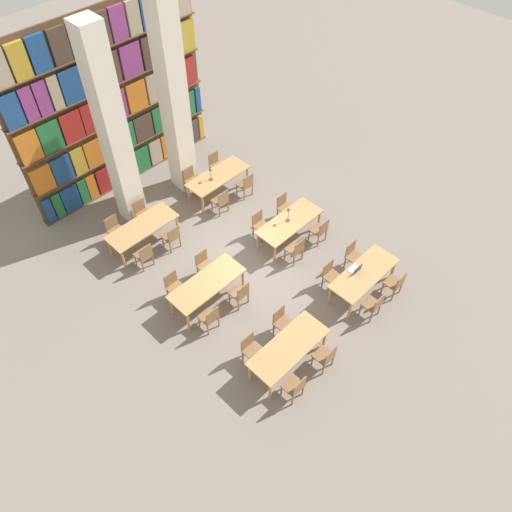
{
  "coord_description": "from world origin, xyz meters",
  "views": [
    {
      "loc": [
        -6.26,
        -6.48,
        10.85
      ],
      "look_at": [
        0.0,
        -0.28,
        0.66
      ],
      "focal_mm": 35.0,
      "sensor_mm": 36.0,
      "label": 1
    }
  ],
  "objects_px": {
    "chair_18": "(172,236)",
    "chair_8": "(210,317)",
    "reading_table_0": "(289,348)",
    "chair_15": "(284,206)",
    "reading_table_3": "(289,223)",
    "chair_16": "(144,255)",
    "chair_19": "(142,212)",
    "reading_table_1": "(364,275)",
    "chair_13": "(260,224)",
    "chair_22": "(246,184)",
    "desk_lamp_0": "(288,212)",
    "pillar_left": "(113,133)",
    "chair_9": "(174,286)",
    "chair_12": "(296,249)",
    "chair_21": "(191,179)",
    "chair_6": "(396,283)",
    "chair_23": "(216,164)",
    "chair_0": "(295,387)",
    "chair_10": "(240,293)",
    "pillar_center": "(174,102)",
    "chair_7": "(353,255)",
    "chair_17": "(115,229)",
    "chair_1": "(251,348)",
    "chair_5": "(331,275)",
    "chair_20": "(221,201)",
    "reading_table_4": "(142,228)",
    "chair_11": "(205,264)",
    "chair_3": "(282,321)",
    "chair_4": "(374,305)",
    "reading_table_2": "(207,285)",
    "reading_table_5": "(218,177)",
    "chair_2": "(326,356)"
  },
  "relations": [
    {
      "from": "reading_table_1",
      "to": "chair_22",
      "type": "distance_m",
      "value": 4.94
    },
    {
      "from": "reading_table_0",
      "to": "chair_22",
      "type": "relative_size",
      "value": 2.37
    },
    {
      "from": "chair_15",
      "to": "desk_lamp_0",
      "type": "relative_size",
      "value": 1.79
    },
    {
      "from": "chair_6",
      "to": "chair_23",
      "type": "xyz_separation_m",
      "value": [
        -0.01,
        7.01,
        0.0
      ]
    },
    {
      "from": "chair_1",
      "to": "reading_table_4",
      "type": "height_order",
      "value": "chair_1"
    },
    {
      "from": "chair_9",
      "to": "chair_18",
      "type": "xyz_separation_m",
      "value": [
        1.08,
        1.43,
        0.0
      ]
    },
    {
      "from": "chair_16",
      "to": "chair_20",
      "type": "distance_m",
      "value": 2.98
    },
    {
      "from": "chair_9",
      "to": "desk_lamp_0",
      "type": "bearing_deg",
      "value": 169.83
    },
    {
      "from": "chair_3",
      "to": "chair_4",
      "type": "bearing_deg",
      "value": 146.68
    },
    {
      "from": "pillar_left",
      "to": "chair_9",
      "type": "relative_size",
      "value": 6.85
    },
    {
      "from": "chair_13",
      "to": "chair_15",
      "type": "relative_size",
      "value": 1.0
    },
    {
      "from": "chair_18",
      "to": "chair_10",
      "type": "bearing_deg",
      "value": -90.47
    },
    {
      "from": "chair_9",
      "to": "chair_11",
      "type": "xyz_separation_m",
      "value": [
        1.06,
        0.0,
        0.0
      ]
    },
    {
      "from": "reading_table_4",
      "to": "pillar_left",
      "type": "bearing_deg",
      "value": 68.79
    },
    {
      "from": "chair_5",
      "to": "reading_table_5",
      "type": "xyz_separation_m",
      "value": [
        0.43,
        4.91,
        0.18
      ]
    },
    {
      "from": "chair_9",
      "to": "chair_17",
      "type": "relative_size",
      "value": 1.0
    },
    {
      "from": "chair_18",
      "to": "chair_8",
      "type": "bearing_deg",
      "value": -110.87
    },
    {
      "from": "chair_11",
      "to": "chair_22",
      "type": "distance_m",
      "value": 3.45
    },
    {
      "from": "chair_8",
      "to": "chair_21",
      "type": "distance_m",
      "value": 5.32
    },
    {
      "from": "chair_9",
      "to": "chair_17",
      "type": "xyz_separation_m",
      "value": [
        0.1,
        2.83,
        0.0
      ]
    },
    {
      "from": "reading_table_1",
      "to": "chair_13",
      "type": "height_order",
      "value": "chair_13"
    },
    {
      "from": "reading_table_1",
      "to": "chair_5",
      "type": "bearing_deg",
      "value": 124.48
    },
    {
      "from": "reading_table_3",
      "to": "chair_0",
      "type": "bearing_deg",
      "value": -136.28
    },
    {
      "from": "reading_table_4",
      "to": "chair_15",
      "type": "bearing_deg",
      "value": -30.39
    },
    {
      "from": "reading_table_0",
      "to": "chair_12",
      "type": "relative_size",
      "value": 2.37
    },
    {
      "from": "pillar_center",
      "to": "chair_22",
      "type": "xyz_separation_m",
      "value": [
        0.98,
        -1.86,
        -2.53
      ]
    },
    {
      "from": "reading_table_0",
      "to": "reading_table_3",
      "type": "height_order",
      "value": "same"
    },
    {
      "from": "chair_13",
      "to": "chair_21",
      "type": "relative_size",
      "value": 1.0
    },
    {
      "from": "chair_16",
      "to": "chair_19",
      "type": "relative_size",
      "value": 1.0
    },
    {
      "from": "chair_12",
      "to": "chair_23",
      "type": "relative_size",
      "value": 1.0
    },
    {
      "from": "pillar_center",
      "to": "chair_0",
      "type": "height_order",
      "value": "pillar_center"
    },
    {
      "from": "chair_1",
      "to": "chair_7",
      "type": "height_order",
      "value": "same"
    },
    {
      "from": "chair_5",
      "to": "chair_7",
      "type": "xyz_separation_m",
      "value": [
        0.98,
        0.0,
        0.0
      ]
    },
    {
      "from": "chair_16",
      "to": "chair_21",
      "type": "xyz_separation_m",
      "value": [
        2.98,
        1.5,
        0.0
      ]
    },
    {
      "from": "chair_18",
      "to": "chair_21",
      "type": "distance_m",
      "value": 2.5
    },
    {
      "from": "reading_table_0",
      "to": "chair_13",
      "type": "relative_size",
      "value": 2.37
    },
    {
      "from": "chair_2",
      "to": "chair_5",
      "type": "bearing_deg",
      "value": 36.42
    },
    {
      "from": "chair_7",
      "to": "chair_22",
      "type": "relative_size",
      "value": 1.0
    },
    {
      "from": "chair_15",
      "to": "chair_17",
      "type": "xyz_separation_m",
      "value": [
        -4.15,
        2.84,
        0.0
      ]
    },
    {
      "from": "chair_6",
      "to": "reading_table_3",
      "type": "height_order",
      "value": "chair_6"
    },
    {
      "from": "chair_3",
      "to": "chair_22",
      "type": "relative_size",
      "value": 1.0
    },
    {
      "from": "chair_13",
      "to": "chair_18",
      "type": "xyz_separation_m",
      "value": [
        -2.12,
        1.44,
        0.0
      ]
    },
    {
      "from": "chair_0",
      "to": "chair_10",
      "type": "xyz_separation_m",
      "value": [
        0.96,
        2.75,
        0.0
      ]
    },
    {
      "from": "chair_23",
      "to": "reading_table_3",
      "type": "bearing_deg",
      "value": 82.99
    },
    {
      "from": "chair_13",
      "to": "reading_table_3",
      "type": "bearing_deg",
      "value": 125.35
    },
    {
      "from": "reading_table_0",
      "to": "reading_table_3",
      "type": "bearing_deg",
      "value": 41.89
    },
    {
      "from": "reading_table_2",
      "to": "chair_9",
      "type": "xyz_separation_m",
      "value": [
        -0.54,
        0.7,
        -0.18
      ]
    },
    {
      "from": "reading_table_0",
      "to": "chair_15",
      "type": "height_order",
      "value": "chair_15"
    },
    {
      "from": "chair_12",
      "to": "chair_16",
      "type": "relative_size",
      "value": 1.0
    },
    {
      "from": "chair_22",
      "to": "pillar_left",
      "type": "bearing_deg",
      "value": 148.63
    }
  ]
}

